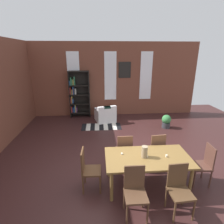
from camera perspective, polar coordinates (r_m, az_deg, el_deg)
ground_plane at (r=4.89m, az=3.22°, el=-17.95°), size 11.75×11.75×0.00m
back_wall_brick at (r=8.60m, az=-0.55°, el=10.06°), size 8.13×0.12×3.37m
window_pane_0 at (r=8.57m, az=-11.89°, el=10.79°), size 0.55×0.02×2.19m
window_pane_1 at (r=8.51m, az=-0.52°, el=11.12°), size 0.55×0.02×2.19m
window_pane_2 at (r=8.78m, az=10.58°, el=11.04°), size 0.55×0.02×2.19m
dining_table at (r=4.15m, az=11.11°, el=-14.56°), size 1.83×0.98×0.74m
vase_on_table at (r=4.03m, az=10.16°, el=-12.18°), size 0.13×0.13×0.26m
tealight_candle_0 at (r=4.12m, az=3.13°, el=-12.94°), size 0.04×0.04×0.03m
tealight_candle_1 at (r=4.09m, az=10.88°, el=-13.55°), size 0.04×0.04×0.03m
tealight_candle_2 at (r=4.19m, az=16.73°, el=-13.04°), size 0.04×0.04×0.05m
dining_chair_far_left at (r=4.75m, az=3.83°, el=-11.79°), size 0.41×0.41×0.95m
dining_chair_head_right at (r=4.71m, az=26.81°, el=-14.18°), size 0.42×0.42×0.95m
dining_chair_near_right at (r=3.82m, az=20.30°, el=-21.39°), size 0.42×0.42×0.95m
dining_chair_head_left at (r=4.12m, az=-7.46°, el=-17.11°), size 0.41×0.41×0.95m
dining_chair_far_right at (r=4.93m, az=13.61°, el=-11.13°), size 0.44×0.44×0.95m
dining_chair_near_left at (r=3.59m, az=7.26°, el=-23.14°), size 0.40×0.40×0.95m
bookshelf_tall at (r=8.50m, az=-10.59°, el=5.50°), size 0.92×0.31×2.13m
armchair_white at (r=7.98m, az=-2.09°, el=-0.97°), size 0.97×0.97×0.75m
potted_plant_by_shelf at (r=7.60m, az=16.66°, el=-2.76°), size 0.36×0.36×0.54m
striped_rug at (r=7.48m, az=-3.35°, el=-4.58°), size 1.60×0.74×0.01m
framed_picture at (r=8.55m, az=3.99°, el=13.03°), size 0.56×0.03×0.72m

